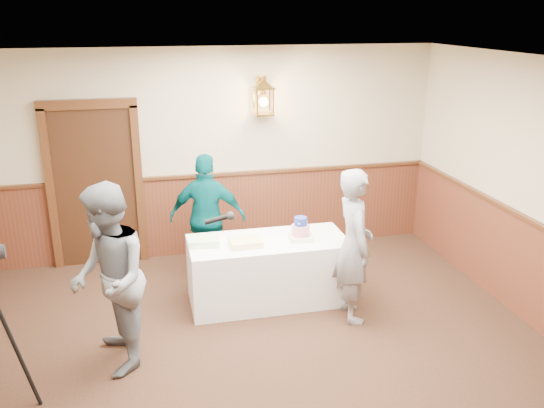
{
  "coord_description": "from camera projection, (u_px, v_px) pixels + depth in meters",
  "views": [
    {
      "loc": [
        -0.98,
        -4.0,
        3.22
      ],
      "look_at": [
        0.34,
        1.7,
        1.25
      ],
      "focal_mm": 38.0,
      "sensor_mm": 36.0,
      "label": 1
    }
  ],
  "objects": [
    {
      "name": "display_table",
      "position": [
        268.0,
        270.0,
        6.64
      ],
      "size": [
        1.8,
        0.8,
        0.75
      ],
      "primitive_type": "cube",
      "color": "white",
      "rests_on": "ground"
    },
    {
      "name": "sheet_cake_yellow",
      "position": [
        245.0,
        243.0,
        6.36
      ],
      "size": [
        0.36,
        0.28,
        0.07
      ],
      "primitive_type": "cube",
      "rotation": [
        0.0,
        0.0,
        0.05
      ],
      "color": "#E1CC86",
      "rests_on": "display_table"
    },
    {
      "name": "baker",
      "position": [
        354.0,
        245.0,
        6.13
      ],
      "size": [
        0.43,
        0.64,
        1.69
      ],
      "primitive_type": "imported",
      "rotation": [
        0.0,
        0.0,
        1.52
      ],
      "color": "gray",
      "rests_on": "ground"
    },
    {
      "name": "ground",
      "position": [
        278.0,
        406.0,
        4.93
      ],
      "size": [
        7.0,
        7.0,
        0.0
      ],
      "primitive_type": "plane",
      "color": "black",
      "rests_on": "ground"
    },
    {
      "name": "assistant_p",
      "position": [
        208.0,
        217.0,
        7.1
      ],
      "size": [
        1.0,
        0.61,
        1.6
      ],
      "primitive_type": "imported",
      "rotation": [
        0.0,
        0.0,
        2.89
      ],
      "color": "#024A4E",
      "rests_on": "ground"
    },
    {
      "name": "interviewer",
      "position": [
        109.0,
        280.0,
        5.23
      ],
      "size": [
        1.57,
        0.96,
        1.8
      ],
      "rotation": [
        0.0,
        0.0,
        -1.44
      ],
      "color": "slate",
      "rests_on": "ground"
    },
    {
      "name": "tiered_cake",
      "position": [
        301.0,
        231.0,
        6.52
      ],
      "size": [
        0.29,
        0.29,
        0.27
      ],
      "rotation": [
        0.0,
        0.0,
        -0.12
      ],
      "color": "beige",
      "rests_on": "display_table"
    },
    {
      "name": "room_shell",
      "position": [
        260.0,
        223.0,
        4.86
      ],
      "size": [
        6.02,
        7.02,
        2.81
      ],
      "color": "#BDB18E",
      "rests_on": "ground"
    },
    {
      "name": "sheet_cake_green",
      "position": [
        204.0,
        241.0,
        6.39
      ],
      "size": [
        0.37,
        0.31,
        0.08
      ],
      "primitive_type": "cube",
      "rotation": [
        0.0,
        0.0,
        -0.12
      ],
      "color": "#AAEEA8",
      "rests_on": "display_table"
    }
  ]
}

